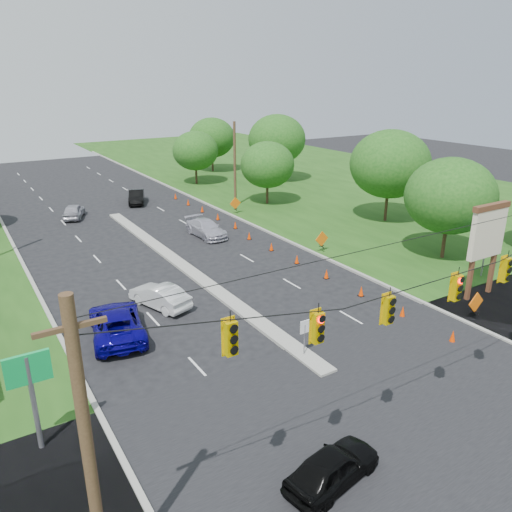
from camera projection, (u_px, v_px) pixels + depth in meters
ground at (392, 422)px, 20.47m from camera, size 160.00×160.00×0.00m
grass_right at (455, 214)px, 51.34m from camera, size 40.00×160.00×0.06m
cross_street at (392, 422)px, 20.47m from camera, size 160.00×14.00×0.02m
curb_left at (18, 256)px, 39.43m from camera, size 0.25×110.00×0.16m
curb_right at (239, 220)px, 49.45m from camera, size 0.25×110.00×0.16m
median at (183, 266)px, 37.25m from camera, size 1.00×34.00×0.18m
median_sign at (305, 331)px, 24.77m from camera, size 0.55×0.06×2.05m
signal_span at (424, 324)px, 17.96m from camera, size 25.60×0.32×9.00m
utility_pole_far_right at (235, 165)px, 53.11m from camera, size 0.28×0.28×9.00m
pylon_sign at (487, 236)px, 31.17m from camera, size 5.90×2.30×6.12m
cone_0 at (453, 336)px, 26.53m from camera, size 0.32×0.32×0.70m
cone_1 at (403, 311)px, 29.33m from camera, size 0.32×0.32×0.70m
cone_2 at (361, 291)px, 32.13m from camera, size 0.32×0.32×0.70m
cone_3 at (326, 274)px, 34.92m from camera, size 0.32×0.32×0.70m
cone_4 at (297, 259)px, 37.72m from camera, size 0.32×0.32×0.70m
cone_5 at (271, 247)px, 40.52m from camera, size 0.32×0.32×0.70m
cone_6 at (249, 236)px, 43.31m from camera, size 0.32×0.32×0.70m
cone_7 at (235, 225)px, 46.41m from camera, size 0.32×0.32×0.70m
cone_8 at (218, 216)px, 49.21m from camera, size 0.32×0.32×0.70m
cone_9 at (202, 209)px, 52.00m from camera, size 0.32×0.32×0.70m
cone_10 at (188, 202)px, 54.80m from camera, size 0.32×0.32×0.70m
cone_11 at (175, 196)px, 57.60m from camera, size 0.32×0.32×0.70m
work_sign_0 at (476, 303)px, 28.66m from camera, size 1.27×0.58×1.37m
work_sign_1 at (322, 240)px, 39.84m from camera, size 1.27×0.58×1.37m
work_sign_2 at (235, 204)px, 51.03m from camera, size 1.27×0.58×1.37m
tree_7 at (450, 196)px, 37.31m from camera, size 6.72×6.72×7.84m
tree_8 at (390, 164)px, 47.07m from camera, size 7.56×7.56×8.82m
tree_9 at (267, 165)px, 54.11m from camera, size 5.88×5.88×6.86m
tree_10 at (277, 139)px, 65.64m from camera, size 7.56×7.56×8.82m
tree_11 at (212, 138)px, 72.66m from camera, size 6.72×6.72×7.84m
tree_12 at (195, 151)px, 64.30m from camera, size 5.88×5.88×6.86m
black_sedan at (333, 467)px, 17.24m from camera, size 4.13×2.26×1.33m
white_sedan at (160, 296)px, 30.54m from camera, size 2.82×4.60×1.43m
blue_pickup at (117, 323)px, 27.03m from camera, size 3.71×6.18×1.61m
silver_car_far at (206, 228)px, 44.08m from camera, size 2.26×5.12×1.46m
silver_car_oncoming at (74, 211)px, 49.75m from camera, size 3.19×4.56×1.44m
dark_car_receding at (136, 197)px, 55.47m from camera, size 3.09×4.80×1.49m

